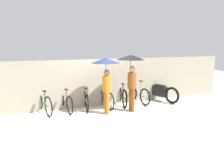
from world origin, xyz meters
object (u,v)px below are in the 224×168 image
(parked_bicycle_2, at_px, (86,100))
(pedestrian_leading, at_px, (106,70))
(parked_bicycle_1, at_px, (65,101))
(parked_bicycle_3, at_px, (105,98))
(parked_bicycle_0, at_px, (43,103))
(pedestrian_center, at_px, (131,67))
(parked_bicycle_5, at_px, (138,94))
(motorcycle, at_px, (160,92))
(parked_bicycle_4, at_px, (122,95))

(parked_bicycle_2, xyz_separation_m, pedestrian_leading, (0.55, -0.80, 1.21))
(parked_bicycle_1, bearing_deg, parked_bicycle_3, -100.28)
(parked_bicycle_0, xyz_separation_m, pedestrian_center, (3.08, -0.91, 1.29))
(parked_bicycle_5, bearing_deg, motorcycle, -96.21)
(parked_bicycle_0, xyz_separation_m, parked_bicycle_4, (3.13, -0.03, 0.01))
(parked_bicycle_2, distance_m, parked_bicycle_4, 1.56)
(pedestrian_center, bearing_deg, parked_bicycle_4, 88.15)
(parked_bicycle_4, relative_size, motorcycle, 0.89)
(parked_bicycle_2, xyz_separation_m, parked_bicycle_3, (0.78, -0.01, -0.00))
(parked_bicycle_3, height_order, parked_bicycle_5, parked_bicycle_3)
(parked_bicycle_3, bearing_deg, pedestrian_leading, 160.07)
(pedestrian_center, bearing_deg, motorcycle, 25.43)
(parked_bicycle_2, bearing_deg, parked_bicycle_0, 96.99)
(parked_bicycle_2, relative_size, pedestrian_center, 0.78)
(parked_bicycle_4, xyz_separation_m, pedestrian_leading, (-1.01, -0.82, 1.19))
(parked_bicycle_5, xyz_separation_m, motorcycle, (1.06, -0.04, 0.03))
(parked_bicycle_1, distance_m, motorcycle, 4.19)
(pedestrian_leading, bearing_deg, parked_bicycle_2, 130.18)
(parked_bicycle_5, relative_size, pedestrian_leading, 0.85)
(parked_bicycle_1, relative_size, parked_bicycle_2, 1.03)
(parked_bicycle_5, xyz_separation_m, pedestrian_center, (-0.83, -0.89, 1.30))
(parked_bicycle_4, distance_m, motorcycle, 1.84)
(parked_bicycle_0, xyz_separation_m, parked_bicycle_1, (0.78, 0.00, -0.02))
(parked_bicycle_1, relative_size, parked_bicycle_5, 0.99)
(motorcycle, bearing_deg, parked_bicycle_1, 72.43)
(parked_bicycle_1, height_order, parked_bicycle_5, parked_bicycle_5)
(parked_bicycle_1, xyz_separation_m, pedestrian_leading, (1.34, -0.85, 1.22))
(pedestrian_leading, height_order, motorcycle, pedestrian_leading)
(parked_bicycle_3, xyz_separation_m, parked_bicycle_4, (0.78, 0.04, 0.03))
(parked_bicycle_0, relative_size, parked_bicycle_4, 0.96)
(parked_bicycle_0, xyz_separation_m, parked_bicycle_5, (3.91, -0.02, -0.01))
(parked_bicycle_2, relative_size, pedestrian_leading, 0.82)
(parked_bicycle_2, distance_m, pedestrian_center, 2.17)
(parked_bicycle_3, xyz_separation_m, parked_bicycle_5, (1.56, 0.04, 0.01))
(parked_bicycle_2, height_order, parked_bicycle_4, parked_bicycle_4)
(parked_bicycle_0, bearing_deg, parked_bicycle_4, -104.29)
(motorcycle, bearing_deg, parked_bicycle_5, 70.93)
(parked_bicycle_5, bearing_deg, parked_bicycle_4, 86.63)
(parked_bicycle_0, bearing_deg, parked_bicycle_1, -103.62)
(parked_bicycle_4, relative_size, pedestrian_center, 0.84)
(parked_bicycle_3, relative_size, motorcycle, 0.86)
(parked_bicycle_2, distance_m, pedestrian_leading, 1.55)
(parked_bicycle_0, relative_size, pedestrian_leading, 0.84)
(motorcycle, bearing_deg, parked_bicycle_3, 73.31)
(parked_bicycle_1, height_order, parked_bicycle_2, parked_bicycle_2)
(parked_bicycle_2, bearing_deg, parked_bicycle_3, -82.02)
(parked_bicycle_0, xyz_separation_m, motorcycle, (4.97, -0.06, 0.02))
(parked_bicycle_2, xyz_separation_m, motorcycle, (3.40, -0.01, 0.03))
(parked_bicycle_4, distance_m, parked_bicycle_5, 0.78)
(parked_bicycle_5, relative_size, pedestrian_center, 0.81)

